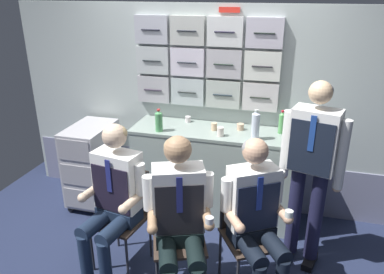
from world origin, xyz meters
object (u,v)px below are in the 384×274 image
(folding_chair_by_counter, at_px, (246,223))
(water_bottle_tall, at_px, (256,126))
(service_trolley, at_px, (92,163))
(folding_chair_right, at_px, (178,226))
(crew_member_by_counter, at_px, (256,214))
(crew_member_right, at_px, (180,215))
(paper_cup_blue, at_px, (214,126))
(crew_member_left, at_px, (113,195))
(crew_member_standing, at_px, (312,162))
(folding_chair_left, at_px, (126,206))

(folding_chair_by_counter, height_order, water_bottle_tall, water_bottle_tall)
(service_trolley, distance_m, folding_chair_right, 1.59)
(folding_chair_right, bearing_deg, crew_member_by_counter, 4.13)
(crew_member_right, relative_size, paper_cup_blue, 17.65)
(crew_member_left, xyz_separation_m, paper_cup_blue, (0.60, 1.05, 0.27))
(crew_member_left, distance_m, folding_chair_by_counter, 1.09)
(service_trolley, bearing_deg, paper_cup_blue, 4.82)
(folding_chair_right, height_order, paper_cup_blue, paper_cup_blue)
(water_bottle_tall, height_order, paper_cup_blue, water_bottle_tall)
(crew_member_left, relative_size, folding_chair_by_counter, 1.52)
(paper_cup_blue, bearing_deg, crew_member_left, -119.77)
(service_trolley, height_order, crew_member_right, crew_member_right)
(crew_member_by_counter, xyz_separation_m, water_bottle_tall, (-0.13, 0.86, 0.39))
(crew_member_standing, bearing_deg, crew_member_left, -160.40)
(crew_member_by_counter, bearing_deg, service_trolley, 154.69)
(crew_member_by_counter, height_order, water_bottle_tall, crew_member_by_counter)
(crew_member_right, distance_m, water_bottle_tall, 1.19)
(service_trolley, bearing_deg, folding_chair_by_counter, -22.81)
(folding_chair_right, height_order, crew_member_by_counter, crew_member_by_counter)
(folding_chair_left, height_order, crew_member_left, crew_member_left)
(folding_chair_left, xyz_separation_m, folding_chair_by_counter, (1.03, 0.02, 0.00))
(water_bottle_tall, distance_m, paper_cup_blue, 0.45)
(crew_member_left, distance_m, paper_cup_blue, 1.24)
(folding_chair_left, bearing_deg, crew_member_standing, 14.47)
(water_bottle_tall, bearing_deg, crew_member_left, -138.24)
(crew_member_by_counter, bearing_deg, crew_member_right, -160.64)
(crew_member_standing, bearing_deg, crew_member_by_counter, -127.06)
(folding_chair_by_counter, xyz_separation_m, paper_cup_blue, (-0.46, 0.87, 0.47))
(crew_member_right, bearing_deg, service_trolley, 141.21)
(folding_chair_by_counter, xyz_separation_m, crew_member_by_counter, (0.09, -0.14, 0.18))
(crew_member_by_counter, bearing_deg, water_bottle_tall, 98.49)
(crew_member_left, distance_m, crew_member_by_counter, 1.15)
(folding_chair_left, xyz_separation_m, folding_chair_right, (0.52, -0.15, 0.00))
(crew_member_right, bearing_deg, crew_member_left, 166.68)
(crew_member_left, height_order, crew_member_by_counter, crew_member_left)
(folding_chair_right, distance_m, crew_member_by_counter, 0.63)
(crew_member_right, bearing_deg, water_bottle_tall, 68.68)
(folding_chair_left, distance_m, crew_member_by_counter, 1.14)
(crew_member_right, height_order, folding_chair_by_counter, crew_member_right)
(paper_cup_blue, bearing_deg, folding_chair_left, -122.67)
(folding_chair_by_counter, relative_size, water_bottle_tall, 2.96)
(folding_chair_right, relative_size, crew_member_by_counter, 0.67)
(service_trolley, relative_size, crew_member_by_counter, 0.70)
(water_bottle_tall, bearing_deg, paper_cup_blue, 161.30)
(service_trolley, xyz_separation_m, water_bottle_tall, (1.76, -0.03, 0.62))
(crew_member_right, xyz_separation_m, water_bottle_tall, (0.41, 1.05, 0.36))
(service_trolley, relative_size, folding_chair_left, 1.06)
(crew_member_left, relative_size, paper_cup_blue, 17.43)
(folding_chair_left, height_order, crew_member_standing, crew_member_standing)
(service_trolley, xyz_separation_m, crew_member_right, (1.35, -1.08, 0.26))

